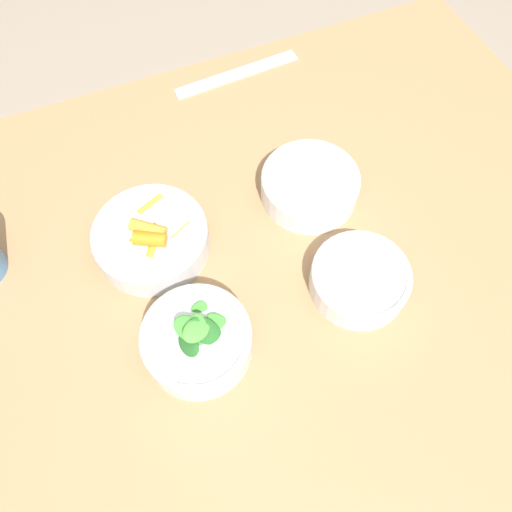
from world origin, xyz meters
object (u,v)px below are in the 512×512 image
object	(u,v)px
bowl_greens	(198,340)
ruler	(237,74)
bowl_beans_hotdog	(310,186)
bowl_cookies	(360,279)
bowl_carrots	(151,238)

from	to	relation	value
bowl_greens	ruler	size ratio (longest dim) A/B	0.59
bowl_beans_hotdog	bowl_cookies	size ratio (longest dim) A/B	1.09
bowl_greens	ruler	distance (m)	0.56
bowl_greens	ruler	xyz separation A→B (m)	(0.26, 0.50, -0.03)
bowl_carrots	bowl_greens	world-z (taller)	bowl_greens
bowl_carrots	bowl_beans_hotdog	bearing A→B (deg)	-0.60
bowl_beans_hotdog	ruler	xyz separation A→B (m)	(-0.00, 0.32, -0.02)
bowl_carrots	ruler	world-z (taller)	bowl_carrots
bowl_cookies	ruler	xyz separation A→B (m)	(0.00, 0.50, -0.02)
bowl_greens	bowl_carrots	bearing A→B (deg)	93.26
bowl_cookies	ruler	distance (m)	0.50
bowl_beans_hotdog	bowl_cookies	world-z (taller)	bowl_beans_hotdog
bowl_carrots	bowl_greens	size ratio (longest dim) A/B	1.17
ruler	bowl_carrots	bearing A→B (deg)	-130.36
bowl_beans_hotdog	ruler	size ratio (longest dim) A/B	0.62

